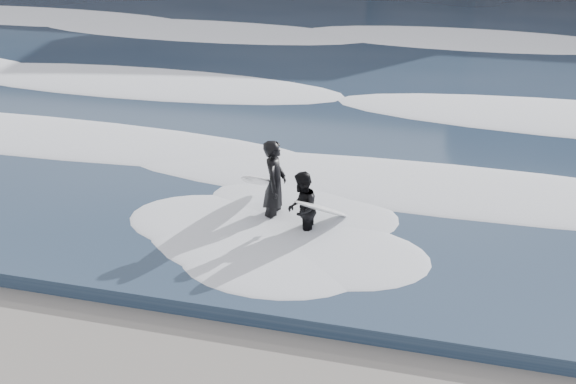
% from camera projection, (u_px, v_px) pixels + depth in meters
% --- Properties ---
extents(sea, '(90.00, 52.00, 0.30)m').
position_uv_depth(sea, '(391.00, 24.00, 35.19)').
color(sea, '#263951').
rests_on(sea, ground).
extents(foam_near, '(60.00, 3.20, 0.20)m').
position_uv_depth(foam_near, '(281.00, 168.00, 17.45)').
color(foam_near, white).
rests_on(foam_near, sea).
extents(foam_mid, '(60.00, 4.00, 0.24)m').
position_uv_depth(foam_mid, '(339.00, 90.00, 23.61)').
color(foam_mid, white).
rests_on(foam_mid, sea).
extents(foam_far, '(60.00, 4.80, 0.30)m').
position_uv_depth(foam_far, '(380.00, 34.00, 31.54)').
color(foam_far, white).
rests_on(foam_far, sea).
extents(surfer_left, '(1.14, 2.16, 1.98)m').
position_uv_depth(surfer_left, '(271.00, 185.00, 15.02)').
color(surfer_left, black).
rests_on(surfer_left, ground).
extents(surfer_right, '(1.34, 1.91, 1.57)m').
position_uv_depth(surfer_right, '(305.00, 209.00, 14.41)').
color(surfer_right, black).
rests_on(surfer_right, ground).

